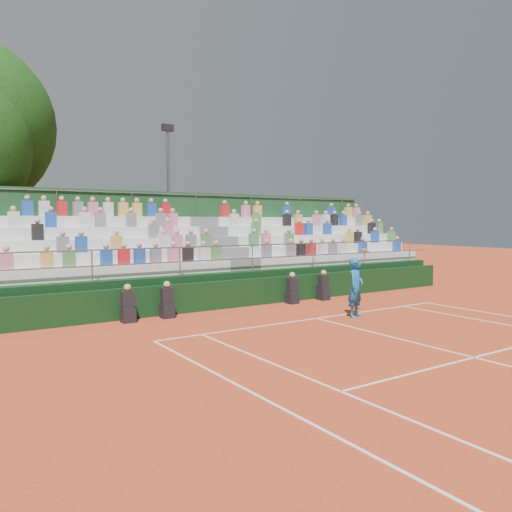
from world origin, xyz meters
TOP-DOWN VIEW (x-y plane):
  - ground at (0.00, 0.00)m, footprint 90.00×90.00m
  - courtside_wall at (0.00, 3.20)m, footprint 20.00×0.15m
  - line_officials at (-1.33, 2.75)m, footprint 8.32×0.40m
  - grandstand at (-0.01, 6.44)m, footprint 20.00×5.20m
  - tennis_player at (1.25, -0.48)m, footprint 0.94×0.69m
  - floodlight_mast at (0.36, 12.33)m, footprint 0.60×0.25m

SIDE VIEW (x-z plane):
  - ground at x=0.00m, z-range 0.00..0.00m
  - line_officials at x=-1.33m, z-range -0.12..1.07m
  - courtside_wall at x=0.00m, z-range 0.00..1.00m
  - tennis_player at x=1.25m, z-range -0.15..2.07m
  - grandstand at x=-0.01m, z-range -1.12..3.28m
  - floodlight_mast at x=0.36m, z-range 0.67..8.78m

